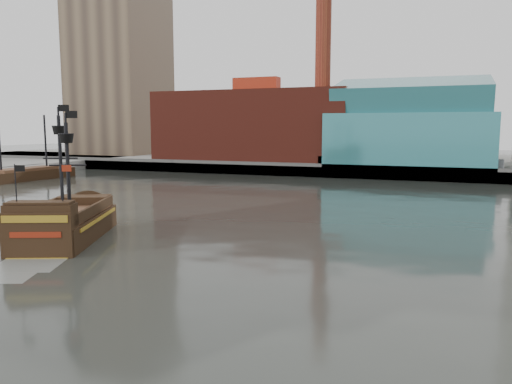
% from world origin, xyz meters
% --- Properties ---
extents(ground, '(400.00, 400.00, 0.00)m').
position_xyz_m(ground, '(0.00, 0.00, 0.00)').
color(ground, '#272A25').
rests_on(ground, ground).
extents(promenade_far, '(220.00, 60.00, 2.00)m').
position_xyz_m(promenade_far, '(0.00, 92.00, 1.00)').
color(promenade_far, slate).
rests_on(promenade_far, ground).
extents(seawall, '(220.00, 1.00, 2.60)m').
position_xyz_m(seawall, '(0.00, 62.50, 1.30)').
color(seawall, '#4C4C49').
rests_on(seawall, ground).
extents(skyline, '(149.00, 45.00, 62.00)m').
position_xyz_m(skyline, '(5.21, 84.56, 24.55)').
color(skyline, brown).
rests_on(skyline, promenade_far).
extents(pirate_ship, '(10.79, 16.90, 12.20)m').
position_xyz_m(pirate_ship, '(-12.71, 2.97, 1.11)').
color(pirate_ship, black).
rests_on(pirate_ship, ground).
extents(docked_vessel, '(5.53, 19.74, 13.27)m').
position_xyz_m(docked_vessel, '(-53.39, 38.26, 0.84)').
color(docked_vessel, black).
rests_on(docked_vessel, ground).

